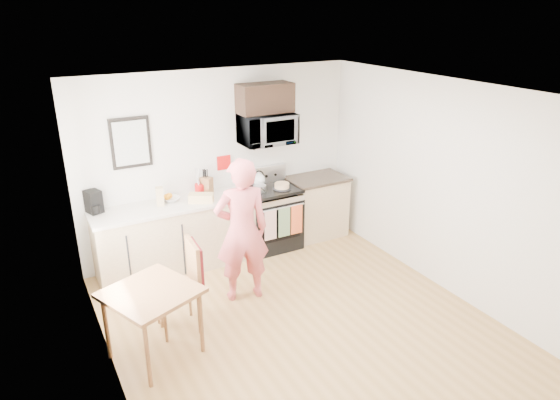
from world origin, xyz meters
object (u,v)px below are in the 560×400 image
microwave (267,129)px  dining_table (151,299)px  person (242,231)px  range (271,219)px  chair (189,273)px  cake (282,186)px

microwave → dining_table: 3.02m
microwave → person: bearing=-129.1°
microwave → range: bearing=-89.9°
microwave → chair: (-1.71, -1.43, -1.10)m
dining_table → cake: bearing=33.3°
range → person: 1.50m
range → cake: 0.55m
range → chair: range is taller
microwave → person: 1.74m
chair → microwave: bearing=43.5°
range → dining_table: bearing=-143.3°
cake → microwave: bearing=117.6°
cake → range: bearing=134.4°
person → dining_table: size_ratio=1.96×
dining_table → chair: (0.49, 0.31, -0.01)m
microwave → person: size_ratio=0.43×
dining_table → chair: chair is taller
range → microwave: microwave is taller
range → person: person is taller
chair → person: bearing=22.6°
microwave → cake: (0.12, -0.22, -0.80)m
range → person: bearing=-131.7°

